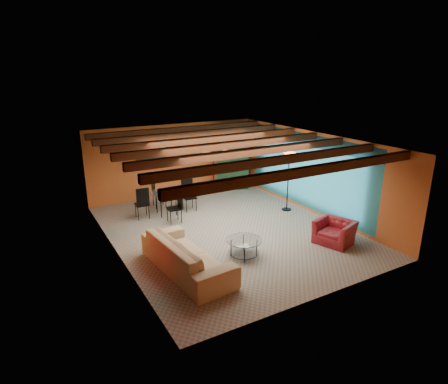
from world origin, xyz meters
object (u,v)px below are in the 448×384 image
coffee_table (244,248)px  potted_plant (229,128)px  armchair (335,232)px  floor_lamp (288,182)px  vase (165,180)px  armoire (229,162)px  dining_table (166,199)px  sofa (187,255)px

coffee_table → potted_plant: size_ratio=1.92×
armchair → floor_lamp: bearing=150.7°
potted_plant → vase: bearing=-155.1°
floor_lamp → armoire: bearing=98.0°
armchair → vase: bearing=-162.4°
armchair → potted_plant: 6.25m
armchair → coffee_table: 2.67m
armchair → potted_plant: (0.05, 5.89, 2.09)m
coffee_table → vase: bearing=99.3°
coffee_table → dining_table: dining_table is taller
coffee_table → vase: vase is taller
potted_plant → vase: 3.83m
sofa → dining_table: (0.95, 3.78, 0.12)m
armoire → armchair: bearing=-69.0°
dining_table → armchair: bearing=-53.5°
coffee_table → dining_table: 3.88m
armchair → dining_table: 5.44m
sofa → armoire: armoire is taller
coffee_table → armoire: 6.02m
coffee_table → floor_lamp: floor_lamp is taller
armoire → potted_plant: 1.33m
dining_table → potted_plant: potted_plant is taller
armchair → potted_plant: bearing=160.6°
sofa → vase: vase is taller
floor_lamp → armchair: bearing=-100.4°
sofa → vase: (0.95, 3.78, 0.75)m
floor_lamp → potted_plant: potted_plant is taller
armoire → vase: bearing=-133.6°
sofa → dining_table: size_ratio=1.38×
dining_table → potted_plant: size_ratio=4.26×
armchair → sofa: bearing=-117.0°
coffee_table → floor_lamp: (3.10, 2.15, 0.77)m
sofa → floor_lamp: floor_lamp is taller
armoire → floor_lamp: bearing=-60.5°
coffee_table → armoire: armoire is taller
dining_table → armoire: bearing=24.9°
coffee_table → floor_lamp: bearing=34.7°
coffee_table → armoire: size_ratio=0.42×
dining_table → vase: 0.63m
potted_plant → vase: size_ratio=2.57×
potted_plant → armoire: bearing=0.0°
vase → dining_table: bearing=0.0°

